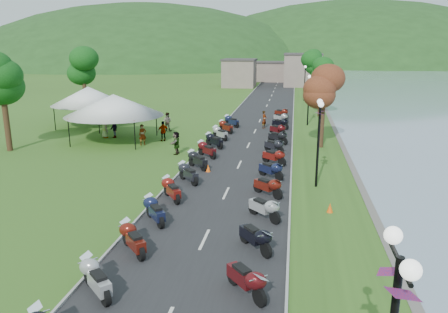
{
  "coord_description": "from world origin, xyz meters",
  "views": [
    {
      "loc": [
        3.52,
        -6.74,
        8.09
      ],
      "look_at": [
        -0.62,
        19.16,
        1.3
      ],
      "focal_mm": 35.0,
      "sensor_mm": 36.0,
      "label": 1
    }
  ],
  "objects_px": {
    "vendor_tent_main": "(115,118)",
    "pedestrian_b": "(168,131)",
    "pedestrian_c": "(114,138)",
    "pedestrian_a": "(143,145)"
  },
  "relations": [
    {
      "from": "vendor_tent_main",
      "to": "pedestrian_a",
      "type": "distance_m",
      "value": 3.64
    },
    {
      "from": "pedestrian_b",
      "to": "pedestrian_c",
      "type": "distance_m",
      "value": 5.32
    },
    {
      "from": "pedestrian_a",
      "to": "pedestrian_c",
      "type": "xyz_separation_m",
      "value": [
        -3.51,
        2.38,
        0.0
      ]
    },
    {
      "from": "vendor_tent_main",
      "to": "pedestrian_c",
      "type": "xyz_separation_m",
      "value": [
        -0.69,
        1.23,
        -2.0
      ]
    },
    {
      "from": "pedestrian_a",
      "to": "pedestrian_b",
      "type": "relative_size",
      "value": 0.96
    },
    {
      "from": "vendor_tent_main",
      "to": "pedestrian_b",
      "type": "distance_m",
      "value": 6.17
    },
    {
      "from": "pedestrian_b",
      "to": "vendor_tent_main",
      "type": "bearing_deg",
      "value": 59.38
    },
    {
      "from": "pedestrian_c",
      "to": "vendor_tent_main",
      "type": "bearing_deg",
      "value": -14.89
    },
    {
      "from": "pedestrian_c",
      "to": "pedestrian_a",
      "type": "bearing_deg",
      "value": 11.6
    },
    {
      "from": "vendor_tent_main",
      "to": "pedestrian_a",
      "type": "height_order",
      "value": "vendor_tent_main"
    }
  ]
}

